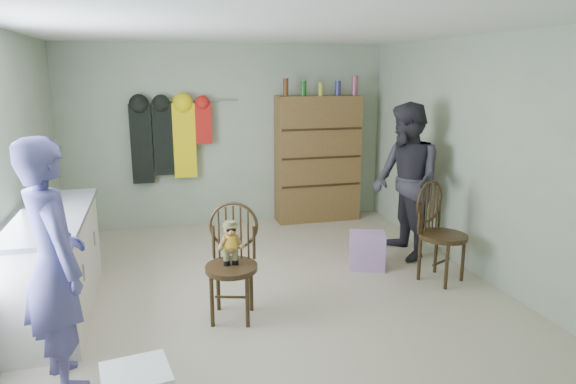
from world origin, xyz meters
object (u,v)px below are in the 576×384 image
object	(u,v)px
counter	(53,264)
chair_far	(438,228)
chair_front	(232,254)
dresser	(318,158)

from	to	relation	value
counter	chair_far	size ratio (longest dim) A/B	1.79
counter	chair_front	bearing A→B (deg)	-16.25
chair_front	counter	bearing A→B (deg)	-179.30
chair_front	chair_far	bearing A→B (deg)	24.42
counter	dresser	distance (m)	3.96
chair_front	dresser	distance (m)	3.23
counter	chair_far	xyz separation A→B (m)	(3.71, -0.16, 0.09)
dresser	chair_far	bearing A→B (deg)	-78.29
chair_front	chair_far	xyz separation A→B (m)	(2.19, 0.29, -0.03)
chair_far	dresser	size ratio (longest dim) A/B	0.50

